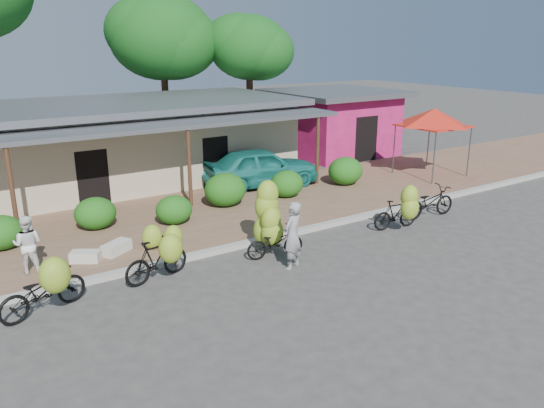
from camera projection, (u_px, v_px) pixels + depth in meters
The scene contains 27 objects.
ground at pixel (291, 268), 13.86m from camera, with size 100.00×100.00×0.00m, color #3F3D3A.
sidewalk at pixel (205, 216), 17.83m from camera, with size 60.00×6.00×0.12m, color #8B684B.
curb at pixel (251, 242), 15.43m from camera, with size 60.00×0.25×0.15m, color #A8A399.
shop_main at pixel (140, 140), 22.07m from camera, with size 13.00×8.50×3.35m.
shop_pink at pixel (334, 121), 27.65m from camera, with size 6.00×6.00×3.25m.
tree_center_right at pixel (158, 35), 27.09m from camera, with size 5.48×5.38×8.00m.
tree_near_right at pixel (245, 45), 27.75m from camera, with size 4.38×4.20×7.08m.
hedge_0 at pixel (0, 233), 14.70m from camera, with size 1.24×1.12×0.97m, color #1D5513.
hedge_1 at pixel (95, 213), 16.32m from camera, with size 1.27×1.14×0.99m, color #1D5513.
hedge_2 at pixel (174, 210), 16.78m from camera, with size 1.17×1.05×0.91m, color #1D5513.
hedge_3 at pixel (225, 190), 18.56m from camera, with size 1.49×1.34×1.16m, color #1D5513.
hedge_4 at pixel (287, 184), 19.65m from camera, with size 1.27×1.14×0.99m, color #1D5513.
hedge_5 at pixel (345, 171), 21.33m from camera, with size 1.44×1.29×1.12m, color #1D5513.
red_canopy at pixel (434, 117), 22.31m from camera, with size 3.50×3.50×2.86m.
bike_far_left at pixel (44, 289), 11.37m from camera, with size 2.09×1.51×1.49m.
bike_left at pixel (159, 258), 12.96m from camera, with size 1.85×1.31×1.38m.
bike_center at pixel (270, 225), 14.63m from camera, with size 1.71×1.31×2.06m.
bike_right at pixel (401, 210), 16.39m from camera, with size 1.64×1.25×1.58m.
bike_far_right at pixel (429, 202), 17.73m from camera, with size 2.08×0.91×1.06m.
loose_banana_a at pixel (152, 237), 14.74m from camera, with size 0.57×0.49×0.71m, color #A4B82E.
loose_banana_b at pixel (173, 237), 14.83m from camera, with size 0.53×0.45×0.67m, color #A4B82E.
loose_banana_c at pixel (272, 219), 16.46m from camera, with size 0.46×0.39×0.58m, color #A4B82E.
sack_near at pixel (116, 248), 14.53m from camera, with size 0.85×0.40×0.30m, color silver.
sack_far at pixel (85, 256), 13.97m from camera, with size 0.75×0.38×0.28m, color silver.
vendor at pixel (292, 236), 13.63m from camera, with size 0.66×0.43×1.81m, color gray.
bystander at pixel (28, 244), 13.12m from camera, with size 0.73×0.57×1.51m, color white.
teal_van at pixel (261, 167), 21.01m from camera, with size 1.84×4.57×1.56m, color #1A756C.
Camera 1 is at (-7.42, -10.37, 5.72)m, focal length 35.00 mm.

